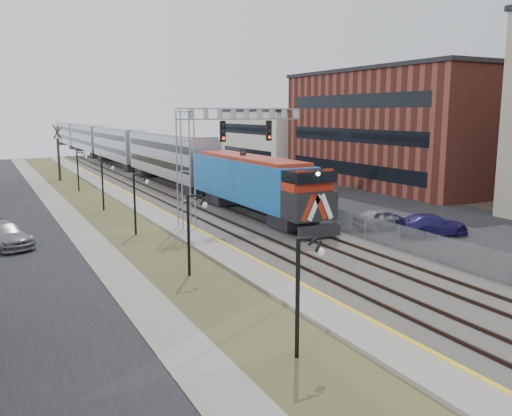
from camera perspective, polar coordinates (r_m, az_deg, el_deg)
street_west at (r=41.73m, az=-25.02°, el=-1.74°), size 7.00×120.00×0.04m
sidewalk at (r=42.09m, az=-18.90°, el=-1.22°), size 2.00×120.00×0.08m
grass_median at (r=42.59m, az=-14.91°, el=-0.89°), size 4.00×120.00×0.06m
platform at (r=43.28m, az=-11.04°, el=-0.45°), size 2.00×120.00×0.24m
ballast_bed at (r=44.89m, az=-4.90°, el=0.05°), size 8.00×120.00×0.20m
parking_lot at (r=50.58m, az=7.79°, el=1.03°), size 16.00×120.00×0.04m
platform_edge at (r=43.51m, az=-9.93°, el=-0.19°), size 0.24×120.00×0.01m
track_near at (r=44.16m, az=-7.31°, el=0.07°), size 1.58×120.00×0.15m
track_far at (r=45.43m, az=-3.15°, el=0.41°), size 1.58×120.00×0.15m
train at (r=84.96m, az=-14.78°, el=6.38°), size 3.00×108.65×5.33m
signal_gantry at (r=36.74m, az=-4.91°, el=6.46°), size 9.00×1.07×8.15m
lampposts at (r=26.40m, az=-7.32°, el=-2.85°), size 0.14×62.14×4.00m
fence at (r=46.49m, az=-0.12°, el=1.30°), size 0.04×120.00×1.60m
buildings_east at (r=56.55m, az=22.07°, el=7.74°), size 16.00×76.00×15.00m
car_lot_d at (r=36.62m, az=18.01°, el=-1.74°), size 5.08×2.99×1.38m
car_lot_e at (r=37.82m, az=13.18°, el=-1.13°), size 4.24×1.98×1.40m
car_lot_f at (r=47.62m, az=3.78°, el=1.39°), size 4.56×2.31×1.43m
car_street_b at (r=35.15m, az=-25.05°, el=-2.63°), size 3.60×5.34×1.44m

